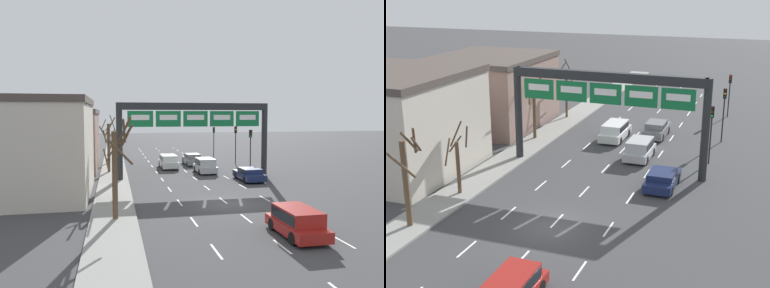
# 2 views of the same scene
# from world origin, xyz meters

# --- Properties ---
(ground_plane) EXTENTS (220.00, 220.00, 0.00)m
(ground_plane) POSITION_xyz_m (0.00, 0.00, 0.00)
(ground_plane) COLOR #3D3D3F
(sidewalk_left) EXTENTS (2.80, 110.00, 0.15)m
(sidewalk_left) POSITION_xyz_m (-8.00, 0.00, 0.07)
(sidewalk_left) COLOR gray
(sidewalk_left) RESTS_ON ground_plane
(lane_dashes) EXTENTS (6.72, 67.00, 0.01)m
(lane_dashes) POSITION_xyz_m (-0.00, 13.50, 0.01)
(lane_dashes) COLOR white
(lane_dashes) RESTS_ON ground_plane
(sign_gantry) EXTENTS (15.39, 0.70, 7.57)m
(sign_gantry) POSITION_xyz_m (0.00, 10.97, 5.69)
(sign_gantry) COLOR #232628
(sign_gantry) RESTS_ON ground_plane
(building_near) EXTENTS (11.06, 11.01, 7.71)m
(building_near) POSITION_xyz_m (-15.22, 5.31, 3.86)
(building_near) COLOR beige
(building_near) RESTS_ON ground_plane
(building_far) EXTENTS (10.05, 11.88, 7.01)m
(building_far) POSITION_xyz_m (-14.73, 19.75, 3.51)
(building_far) COLOR gray
(building_far) RESTS_ON ground_plane
(car_navy) EXTENTS (1.99, 4.39, 1.25)m
(car_navy) POSITION_xyz_m (4.92, 8.65, 0.68)
(car_navy) COLOR #19234C
(car_navy) RESTS_ON ground_plane
(suv_red) EXTENTS (1.87, 4.13, 1.52)m
(suv_red) POSITION_xyz_m (1.42, -7.73, 0.85)
(suv_red) COLOR maroon
(suv_red) RESTS_ON ground_plane
(suv_silver) EXTENTS (1.95, 3.99, 1.63)m
(suv_silver) POSITION_xyz_m (1.89, 14.27, 0.91)
(suv_silver) COLOR #B7B7BC
(suv_silver) RESTS_ON ground_plane
(suv_white) EXTENTS (1.96, 4.65, 1.61)m
(suv_white) POSITION_xyz_m (-1.54, 18.84, 0.90)
(suv_white) COLOR silver
(suv_white) RESTS_ON ground_plane
(car_grey) EXTENTS (1.87, 4.55, 1.47)m
(car_grey) POSITION_xyz_m (1.83, 21.08, 0.78)
(car_grey) COLOR slate
(car_grey) RESTS_ON ground_plane
(traffic_light_near_gantry) EXTENTS (0.30, 0.35, 4.93)m
(traffic_light_near_gantry) POSITION_xyz_m (7.73, 21.34, 3.51)
(traffic_light_near_gantry) COLOR black
(traffic_light_near_gantry) RESTS_ON ground_plane
(traffic_light_mid_block) EXTENTS (0.30, 0.35, 4.53)m
(traffic_light_mid_block) POSITION_xyz_m (7.40, 31.07, 3.24)
(traffic_light_mid_block) COLOR black
(traffic_light_mid_block) RESTS_ON ground_plane
(traffic_light_far_end) EXTENTS (0.30, 0.35, 4.72)m
(traffic_light_far_end) POSITION_xyz_m (7.39, 14.96, 3.37)
(traffic_light_far_end) COLOR black
(traffic_light_far_end) RESTS_ON ground_plane
(tree_bare_closest) EXTENTS (1.60, 2.25, 6.14)m
(tree_bare_closest) POSITION_xyz_m (-7.75, -2.82, 3.32)
(tree_bare_closest) COLOR brown
(tree_bare_closest) RESTS_ON sidewalk_left
(tree_bare_second) EXTENTS (1.90, 1.89, 6.26)m
(tree_bare_second) POSITION_xyz_m (-8.53, 24.56, 3.10)
(tree_bare_second) COLOR brown
(tree_bare_second) RESTS_ON sidewalk_left
(tree_bare_third) EXTENTS (1.79, 1.78, 5.99)m
(tree_bare_third) POSITION_xyz_m (-8.54, 16.40, 3.12)
(tree_bare_third) COLOR brown
(tree_bare_third) RESTS_ON sidewalk_left
(tree_bare_furthest) EXTENTS (1.92, 1.91, 4.97)m
(tree_bare_furthest) POSITION_xyz_m (-7.87, 2.64, 2.49)
(tree_bare_furthest) COLOR brown
(tree_bare_furthest) RESTS_ON sidewalk_left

